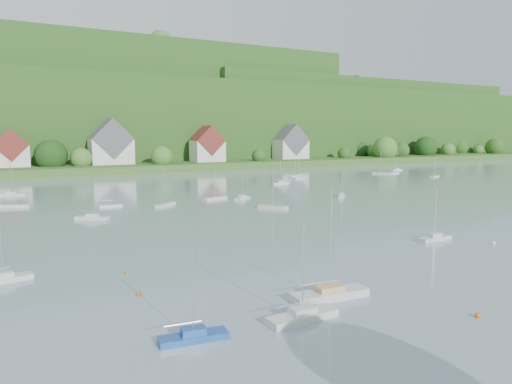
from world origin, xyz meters
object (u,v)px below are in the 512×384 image
at_px(near_sailboat_3, 434,238).
at_px(near_sailboat_6, 3,279).
at_px(near_sailboat_0, 303,315).
at_px(near_sailboat_2, 330,293).
at_px(near_sailboat_1, 193,336).

bearing_deg(near_sailboat_3, near_sailboat_6, 169.54).
distance_m(near_sailboat_0, near_sailboat_3, 35.31).
relative_size(near_sailboat_0, near_sailboat_6, 1.14).
distance_m(near_sailboat_0, near_sailboat_2, 5.79).
distance_m(near_sailboat_0, near_sailboat_1, 9.01).
bearing_deg(near_sailboat_1, near_sailboat_0, 2.07).
height_order(near_sailboat_0, near_sailboat_6, near_sailboat_0).
bearing_deg(near_sailboat_2, near_sailboat_3, 27.91).
height_order(near_sailboat_1, near_sailboat_6, near_sailboat_6).
distance_m(near_sailboat_1, near_sailboat_2, 14.15).
bearing_deg(near_sailboat_2, near_sailboat_0, -144.48).
height_order(near_sailboat_0, near_sailboat_3, near_sailboat_0).
bearing_deg(near_sailboat_1, near_sailboat_6, 125.35).
height_order(near_sailboat_1, near_sailboat_3, near_sailboat_3).
xyz_separation_m(near_sailboat_0, near_sailboat_6, (-21.12, 22.14, -0.03)).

